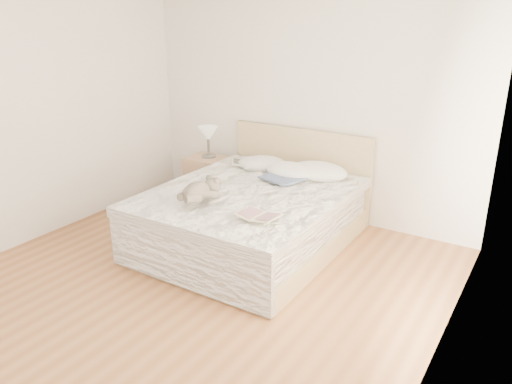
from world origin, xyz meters
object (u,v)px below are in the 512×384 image
Objects in this scene: childrens_book at (259,216)px; teddy_bear at (197,198)px; nightstand at (207,179)px; table_lamp at (208,135)px; photo_book at (246,164)px; bed at (254,215)px.

childrens_book is 0.67m from teddy_bear.
teddy_bear is (0.94, -1.37, 0.37)m from nightstand.
table_lamp reaches higher than childrens_book.
photo_book reaches higher than nightstand.
table_lamp is 1.09× the size of photo_book.
nightstand is 0.80m from photo_book.
childrens_book is at bearing -54.78° from bed.
childrens_book is at bearing -41.51° from table_lamp.
nightstand is at bearing 136.73° from teddy_bear.
photo_book is at bearing -17.31° from table_lamp.
bed reaches higher than nightstand.
childrens_book is (0.46, -0.65, 0.32)m from bed.
childrens_book is at bearing -86.87° from photo_book.
table_lamp is 0.73m from photo_book.
teddy_bear reaches higher than childrens_book.
bed is at bearing -32.42° from nightstand.
nightstand is at bearing -127.54° from table_lamp.
table_lamp is 1.04× the size of teddy_bear.
table_lamp is (0.02, 0.02, 0.55)m from nightstand.
nightstand is 1.70m from teddy_bear.
table_lamp is at bearing 141.66° from childrens_book.
nightstand is 1.62× the size of photo_book.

